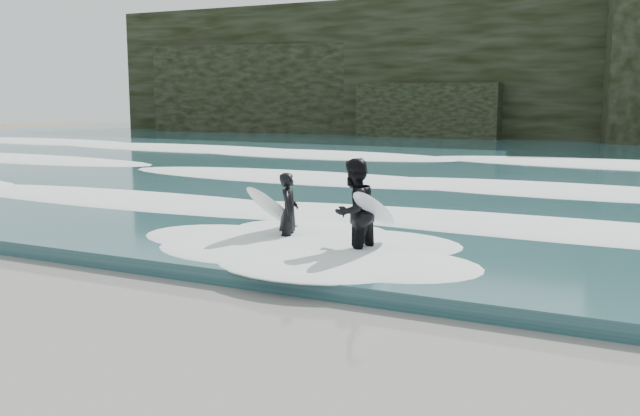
{
  "coord_description": "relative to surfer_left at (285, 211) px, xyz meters",
  "views": [
    {
      "loc": [
        7.51,
        -6.68,
        3.2
      ],
      "look_at": [
        1.31,
        5.72,
        1.0
      ],
      "focal_mm": 40.0,
      "sensor_mm": 36.0,
      "label": 1
    }
  ],
  "objects": [
    {
      "name": "sea",
      "position": [
        -0.35,
        23.0,
        -0.67
      ],
      "size": [
        90.0,
        52.0,
        0.3
      ],
      "primitive_type": "cube",
      "color": "#23494D",
      "rests_on": "ground"
    },
    {
      "name": "surfer_right",
      "position": [
        1.83,
        -0.55,
        0.2
      ],
      "size": [
        1.23,
        1.87,
        2.04
      ],
      "color": "black",
      "rests_on": "ground"
    },
    {
      "name": "headland",
      "position": [
        -0.35,
        40.0,
        4.18
      ],
      "size": [
        70.0,
        9.0,
        10.0
      ],
      "primitive_type": "cube",
      "color": "black",
      "rests_on": "ground"
    },
    {
      "name": "foam_far",
      "position": [
        -0.35,
        19.0,
        -0.37
      ],
      "size": [
        60.0,
        4.8,
        0.3
      ],
      "primitive_type": "ellipsoid",
      "color": "white",
      "rests_on": "sea"
    },
    {
      "name": "foam_near",
      "position": [
        -0.35,
        3.0,
        -0.42
      ],
      "size": [
        60.0,
        3.2,
        0.2
      ],
      "primitive_type": "ellipsoid",
      "color": "white",
      "rests_on": "sea"
    },
    {
      "name": "ground",
      "position": [
        -0.35,
        -6.0,
        -0.82
      ],
      "size": [
        120.0,
        120.0,
        0.0
      ],
      "primitive_type": "plane",
      "color": "#86724F",
      "rests_on": "ground"
    },
    {
      "name": "foam_mid",
      "position": [
        -0.35,
        10.0,
        -0.4
      ],
      "size": [
        60.0,
        4.0,
        0.24
      ],
      "primitive_type": "ellipsoid",
      "color": "white",
      "rests_on": "sea"
    },
    {
      "name": "surfer_left",
      "position": [
        0.0,
        0.0,
        0.0
      ],
      "size": [
        0.99,
        1.88,
        1.63
      ],
      "color": "black",
      "rests_on": "ground"
    }
  ]
}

